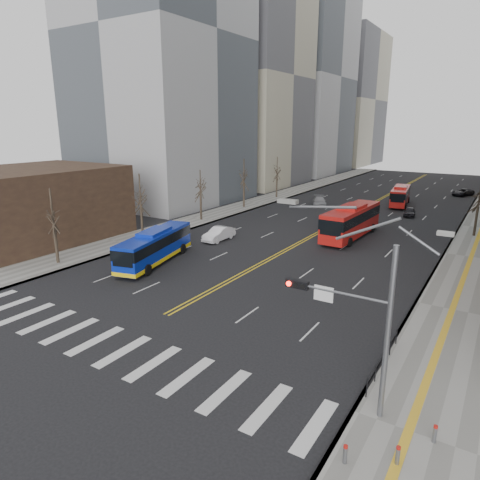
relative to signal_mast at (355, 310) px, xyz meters
name	(u,v)px	position (x,y,z in m)	size (l,w,h in m)	color
ground	(109,346)	(-13.77, -2.00, -4.86)	(220.00, 220.00, 0.00)	black
sidewalk_left	(254,203)	(-30.27, 43.00, -4.78)	(5.00, 130.00, 0.15)	gray
crosswalk	(109,346)	(-13.77, -2.00, -4.85)	(26.70, 4.00, 0.01)	silver
centerline	(372,204)	(-13.77, 53.00, -4.85)	(0.55, 100.00, 0.01)	gold
office_towers	(405,57)	(-13.64, 66.51, 19.07)	(83.00, 134.00, 58.00)	gray
storefront	(29,205)	(-39.77, 9.97, -0.85)	(14.00, 18.00, 8.00)	#312018
signal_mast	(355,310)	(0.00, 0.00, 0.00)	(5.37, 0.37, 9.39)	slate
pedestrian_railing	(384,356)	(0.53, 4.00, -4.03)	(0.06, 6.06, 1.02)	black
bollards	(393,447)	(2.50, -2.16, -4.30)	(2.87, 3.17, 0.78)	slate
street_trees	(275,186)	(-20.94, 32.55, 0.02)	(35.20, 47.20, 7.60)	black
blue_bus	(155,246)	(-22.35, 11.21, -3.20)	(4.80, 10.98, 3.16)	#0B25A6
red_bus_near	(351,220)	(-9.83, 30.10, -2.77)	(3.35, 12.03, 3.77)	red
red_bus_far	(400,195)	(-9.61, 54.02, -3.10)	(3.53, 10.03, 3.15)	red
car_white	(219,234)	(-21.90, 20.94, -4.10)	(1.59, 4.57, 1.51)	silver
car_dark_mid	(410,212)	(-6.52, 46.18, -4.22)	(1.49, 3.71, 1.26)	black
car_silver	(319,201)	(-20.51, 47.06, -4.15)	(1.98, 4.87, 1.41)	gray
car_dark_far	(463,192)	(-2.04, 70.08, -4.21)	(2.14, 4.65, 1.29)	black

